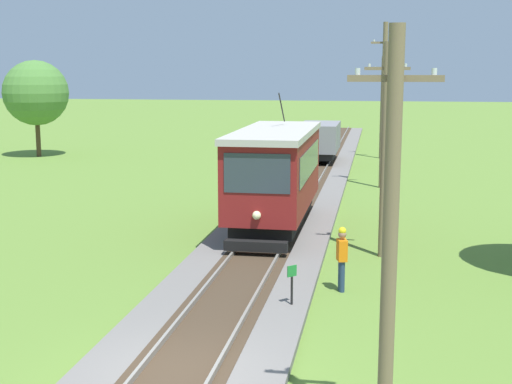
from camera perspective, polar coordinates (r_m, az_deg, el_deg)
name	(u,v)px	position (r m, az deg, el deg)	size (l,w,h in m)	color
ground_plane	(178,382)	(14.12, -6.37, -15.03)	(260.00, 260.00, 0.00)	olive
track_ballast	(177,377)	(14.08, -6.38, -14.70)	(4.20, 120.00, 0.18)	slate
sleeper_bed	(177,373)	(14.05, -6.39, -14.34)	(2.04, 120.00, 0.01)	#423323
rail_left	(141,367)	(14.22, -9.26, -13.81)	(0.07, 120.00, 0.14)	gray
rail_right	(214,372)	(13.85, -3.44, -14.37)	(0.07, 120.00, 0.14)	gray
red_tram	(275,174)	(25.84, 1.58, 1.50)	(2.60, 8.54, 4.79)	maroon
freight_car	(319,140)	(45.18, 5.15, 4.21)	(2.40, 5.20, 2.31)	slate
utility_pole_foreground	(390,239)	(10.92, 10.80, -3.72)	(1.40, 0.52, 6.60)	#7A664C
utility_pole_near_tram	(385,149)	(22.46, 10.39, 3.45)	(1.40, 0.42, 6.80)	#7A664C
utility_pole_mid	(383,105)	(36.03, 10.27, 6.96)	(1.40, 0.64, 8.28)	#7A664C
utility_pole_far	(382,107)	(48.60, 10.17, 6.82)	(1.40, 0.58, 6.87)	#7A664C
trackside_signal_marker	(292,286)	(17.60, 2.92, -7.57)	(0.21, 0.21, 1.18)	black
gravel_pile	(245,153)	(46.67, -0.89, 3.14)	(2.19, 2.19, 1.03)	#9E998E
track_worker	(342,256)	(19.20, 6.96, -5.16)	(0.33, 0.43, 1.78)	navy
tree_right_near	(36,93)	(51.35, -17.39, 7.66)	(4.48, 4.48, 6.65)	#4C3823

